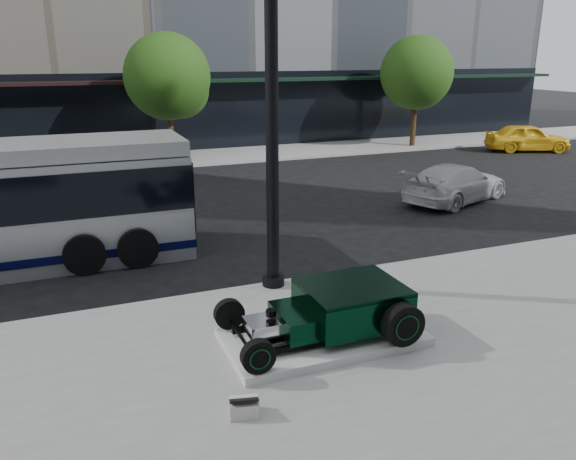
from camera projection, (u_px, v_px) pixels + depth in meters
name	position (u px, v px, depth m)	size (l,w,h in m)	color
ground	(232.00, 259.00, 14.00)	(120.00, 120.00, 0.00)	black
sidewalk_far	(147.00, 161.00, 26.37)	(70.00, 4.00, 0.12)	gray
street_trees	(170.00, 80.00, 24.84)	(29.80, 3.80, 5.70)	black
display_plinth	(323.00, 336.00, 9.75)	(3.40, 1.80, 0.15)	silver
hot_rod	(341.00, 307.00, 9.72)	(3.22, 2.00, 0.81)	black
info_plaque	(244.00, 407.00, 7.73)	(0.46, 0.39, 0.31)	silver
lamppost	(272.00, 95.00, 10.92)	(0.48, 0.48, 8.66)	black
white_sedan	(456.00, 183.00, 19.22)	(1.82, 4.47, 1.30)	silver
yellow_taxi	(528.00, 138.00, 29.15)	(1.67, 4.16, 1.42)	yellow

